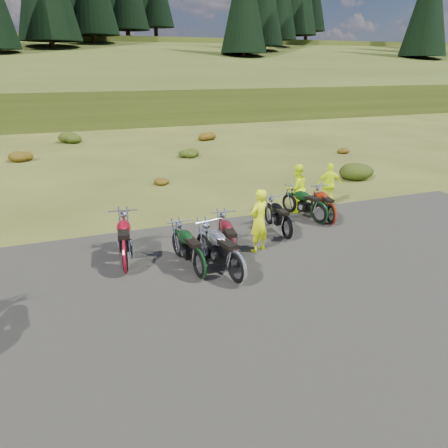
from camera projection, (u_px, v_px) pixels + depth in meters
name	position (u px, v px, depth m)	size (l,w,h in m)	color
ground	(262.00, 271.00, 10.95)	(300.00, 300.00, 0.00)	#3D4517
gravel_pad	(304.00, 311.00, 9.20)	(20.00, 12.00, 0.04)	black
hill_slope	(86.00, 106.00, 54.68)	(300.00, 46.00, 3.00)	#374316
hill_plateau	(65.00, 86.00, 107.17)	(300.00, 90.00, 9.17)	#374316
conifer_28	(282.00, 0.00, 70.56)	(5.28, 5.28, 14.00)	black
conifer_32	(430.00, 1.00, 72.62)	(6.60, 6.60, 17.00)	black
conifer_33	(430.00, 3.00, 79.68)	(6.16, 6.16, 16.00)	black
conifer_34	(431.00, 4.00, 86.75)	(5.72, 5.72, 15.00)	black
conifer_35	(431.00, 5.00, 93.82)	(5.28, 5.28, 14.00)	black
shrub_2	(20.00, 155.00, 23.21)	(1.30, 1.30, 0.77)	#63350C
shrub_3	(71.00, 136.00, 28.82)	(1.56, 1.56, 0.92)	#1E300C
shrub_4	(160.00, 180.00, 18.78)	(0.77, 0.77, 0.45)	#63350C
shrub_5	(188.00, 152.00, 24.38)	(1.03, 1.03, 0.61)	#1E300C
shrub_6	(206.00, 134.00, 29.99)	(1.30, 1.30, 0.77)	#63350C
shrub_7	(358.00, 168.00, 19.84)	(1.56, 1.56, 0.92)	#1E300C
shrub_8	(341.00, 149.00, 25.55)	(0.77, 0.77, 0.45)	#63350C
motorcycle_1	(126.00, 273.00, 10.85)	(2.35, 0.78, 1.23)	maroon
motorcycle_2	(200.00, 279.00, 10.55)	(2.13, 0.71, 1.12)	black
motorcycle_3	(236.00, 285.00, 10.29)	(2.33, 0.78, 1.22)	silver
motorcycle_4	(233.00, 267.00, 11.15)	(2.15, 0.72, 1.12)	#570E17
motorcycle_5	(286.00, 240.00, 12.93)	(1.97, 0.66, 1.03)	black
motorcycle_6	(330.00, 225.00, 14.10)	(1.98, 0.66, 1.04)	maroon
motorcycle_7	(319.00, 224.00, 14.16)	(2.07, 0.69, 1.08)	black
person_middle	(259.00, 222.00, 11.81)	(0.64, 0.42, 1.76)	#D2EE0C
person_right_a	(296.00, 189.00, 15.02)	(0.82, 0.64, 1.69)	#D2EE0C
person_right_b	(329.00, 185.00, 15.74)	(0.93, 0.39, 1.58)	#D2EE0C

